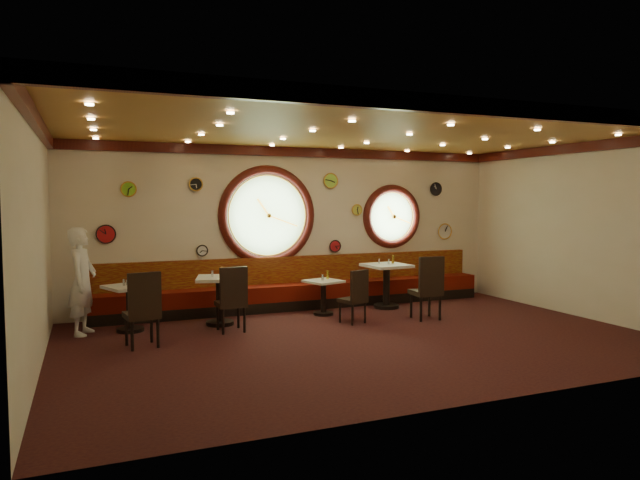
{
  "coord_description": "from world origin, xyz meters",
  "views": [
    {
      "loc": [
        -3.91,
        -7.83,
        2.15
      ],
      "look_at": [
        -0.37,
        0.8,
        1.5
      ],
      "focal_mm": 32.0,
      "sensor_mm": 36.0,
      "label": 1
    }
  ],
  "objects_px": {
    "chair_d": "(428,284)",
    "table_c": "(323,293)",
    "chair_b": "(232,295)",
    "condiment_c_bottle": "(328,275)",
    "condiment_b_bottle": "(222,271)",
    "condiment_a_pepper": "(127,283)",
    "condiment_c_pepper": "(323,277)",
    "condiment_a_bottle": "(137,280)",
    "chair_a": "(143,305)",
    "condiment_d_bottle": "(393,259)",
    "condiment_b_salt": "(212,274)",
    "table_b": "(220,294)",
    "table_d": "(386,280)",
    "condiment_a_salt": "(124,282)",
    "condiment_d_salt": "(379,261)",
    "chair_c": "(356,293)",
    "condiment_d_pepper": "(389,262)",
    "condiment_c_salt": "(322,277)",
    "condiment_b_pepper": "(223,274)",
    "waiter": "(82,281)",
    "table_a": "(130,302)"
  },
  "relations": [
    {
      "from": "chair_d",
      "to": "table_c",
      "type": "bearing_deg",
      "value": 148.02
    },
    {
      "from": "chair_b",
      "to": "condiment_c_bottle",
      "type": "distance_m",
      "value": 2.23
    },
    {
      "from": "condiment_b_bottle",
      "to": "condiment_a_pepper",
      "type": "bearing_deg",
      "value": -178.31
    },
    {
      "from": "condiment_c_pepper",
      "to": "condiment_a_bottle",
      "type": "distance_m",
      "value": 3.31
    },
    {
      "from": "chair_a",
      "to": "condiment_d_bottle",
      "type": "bearing_deg",
      "value": 7.99
    },
    {
      "from": "table_c",
      "to": "condiment_b_salt",
      "type": "bearing_deg",
      "value": -177.45
    },
    {
      "from": "table_b",
      "to": "condiment_a_pepper",
      "type": "relative_size",
      "value": 10.69
    },
    {
      "from": "chair_b",
      "to": "condiment_b_bottle",
      "type": "relative_size",
      "value": 4.3
    },
    {
      "from": "table_d",
      "to": "condiment_a_salt",
      "type": "relative_size",
      "value": 8.29
    },
    {
      "from": "condiment_c_pepper",
      "to": "condiment_d_bottle",
      "type": "bearing_deg",
      "value": 8.25
    },
    {
      "from": "table_b",
      "to": "condiment_a_bottle",
      "type": "xyz_separation_m",
      "value": [
        -1.34,
        0.17,
        0.3
      ]
    },
    {
      "from": "chair_a",
      "to": "condiment_d_salt",
      "type": "distance_m",
      "value": 4.92
    },
    {
      "from": "chair_a",
      "to": "condiment_b_bottle",
      "type": "bearing_deg",
      "value": 32.95
    },
    {
      "from": "table_b",
      "to": "chair_c",
      "type": "relative_size",
      "value": 1.59
    },
    {
      "from": "condiment_d_salt",
      "to": "condiment_c_bottle",
      "type": "distance_m",
      "value": 1.22
    },
    {
      "from": "condiment_b_salt",
      "to": "condiment_d_pepper",
      "type": "height_order",
      "value": "condiment_d_pepper"
    },
    {
      "from": "condiment_c_bottle",
      "to": "condiment_d_bottle",
      "type": "relative_size",
      "value": 0.98
    },
    {
      "from": "condiment_a_pepper",
      "to": "condiment_c_bottle",
      "type": "height_order",
      "value": "condiment_a_pepper"
    },
    {
      "from": "chair_b",
      "to": "chair_d",
      "type": "bearing_deg",
      "value": -8.2
    },
    {
      "from": "table_c",
      "to": "chair_c",
      "type": "relative_size",
      "value": 1.28
    },
    {
      "from": "chair_c",
      "to": "chair_d",
      "type": "relative_size",
      "value": 0.82
    },
    {
      "from": "condiment_a_salt",
      "to": "condiment_c_pepper",
      "type": "height_order",
      "value": "condiment_a_salt"
    },
    {
      "from": "condiment_c_salt",
      "to": "condiment_b_bottle",
      "type": "xyz_separation_m",
      "value": [
        -1.88,
        0.03,
        0.2
      ]
    },
    {
      "from": "chair_d",
      "to": "condiment_d_pepper",
      "type": "bearing_deg",
      "value": 98.0
    },
    {
      "from": "table_d",
      "to": "condiment_a_salt",
      "type": "bearing_deg",
      "value": -177.57
    },
    {
      "from": "chair_a",
      "to": "condiment_c_pepper",
      "type": "distance_m",
      "value": 3.55
    },
    {
      "from": "condiment_d_salt",
      "to": "condiment_a_pepper",
      "type": "relative_size",
      "value": 1.2
    },
    {
      "from": "condiment_d_salt",
      "to": "condiment_d_pepper",
      "type": "bearing_deg",
      "value": -37.13
    },
    {
      "from": "chair_d",
      "to": "condiment_b_bottle",
      "type": "bearing_deg",
      "value": 165.57
    },
    {
      "from": "table_c",
      "to": "chair_d",
      "type": "bearing_deg",
      "value": -36.33
    },
    {
      "from": "condiment_c_salt",
      "to": "condiment_a_pepper",
      "type": "xyz_separation_m",
      "value": [
        -3.47,
        -0.01,
        0.09
      ]
    },
    {
      "from": "chair_a",
      "to": "chair_d",
      "type": "distance_m",
      "value": 4.91
    },
    {
      "from": "condiment_a_salt",
      "to": "condiment_c_bottle",
      "type": "height_order",
      "value": "condiment_a_salt"
    },
    {
      "from": "condiment_c_pepper",
      "to": "chair_c",
      "type": "bearing_deg",
      "value": -74.45
    },
    {
      "from": "chair_a",
      "to": "condiment_a_bottle",
      "type": "bearing_deg",
      "value": 80.29
    },
    {
      "from": "condiment_b_salt",
      "to": "condiment_d_salt",
      "type": "height_order",
      "value": "condiment_d_salt"
    },
    {
      "from": "chair_d",
      "to": "condiment_b_pepper",
      "type": "xyz_separation_m",
      "value": [
        -3.5,
        0.94,
        0.23
      ]
    },
    {
      "from": "waiter",
      "to": "table_b",
      "type": "bearing_deg",
      "value": -74.68
    },
    {
      "from": "condiment_a_bottle",
      "to": "condiment_d_bottle",
      "type": "height_order",
      "value": "condiment_d_bottle"
    },
    {
      "from": "condiment_a_salt",
      "to": "waiter",
      "type": "distance_m",
      "value": 0.63
    },
    {
      "from": "condiment_d_salt",
      "to": "condiment_b_pepper",
      "type": "relative_size",
      "value": 0.93
    },
    {
      "from": "condiment_b_pepper",
      "to": "condiment_d_bottle",
      "type": "relative_size",
      "value": 0.68
    },
    {
      "from": "chair_d",
      "to": "condiment_a_pepper",
      "type": "xyz_separation_m",
      "value": [
        -5.06,
        1.13,
        0.15
      ]
    },
    {
      "from": "table_b",
      "to": "condiment_b_pepper",
      "type": "distance_m",
      "value": 0.38
    },
    {
      "from": "condiment_a_salt",
      "to": "condiment_c_bottle",
      "type": "bearing_deg",
      "value": 2.33
    },
    {
      "from": "table_a",
      "to": "condiment_c_salt",
      "type": "distance_m",
      "value": 3.44
    },
    {
      "from": "condiment_c_salt",
      "to": "condiment_a_salt",
      "type": "bearing_deg",
      "value": -179.34
    },
    {
      "from": "chair_d",
      "to": "condiment_b_bottle",
      "type": "xyz_separation_m",
      "value": [
        -3.47,
        1.18,
        0.26
      ]
    },
    {
      "from": "condiment_b_salt",
      "to": "condiment_b_pepper",
      "type": "xyz_separation_m",
      "value": [
        0.17,
        -0.11,
        0.0
      ]
    },
    {
      "from": "condiment_a_salt",
      "to": "condiment_a_pepper",
      "type": "bearing_deg",
      "value": 31.78
    }
  ]
}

